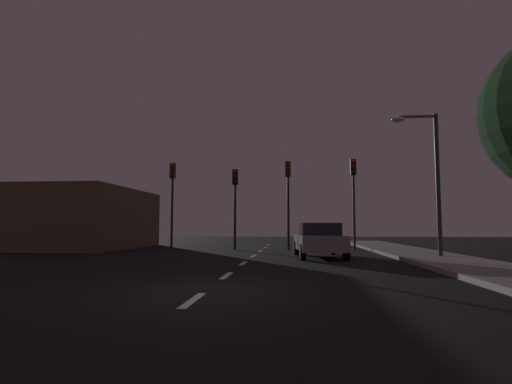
# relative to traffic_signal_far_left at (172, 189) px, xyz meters

# --- Properties ---
(ground_plane) EXTENTS (80.00, 80.00, 0.00)m
(ground_plane) POSITION_rel_traffic_signal_far_left_xyz_m (5.31, -8.10, -3.56)
(ground_plane) COLOR black
(sidewalk_curb_right) EXTENTS (3.00, 40.00, 0.15)m
(sidewalk_curb_right) POSITION_rel_traffic_signal_far_left_xyz_m (12.81, -8.10, -3.49)
(sidewalk_curb_right) COLOR gray
(sidewalk_curb_right) RESTS_ON ground_plane
(lane_stripe_nearest) EXTENTS (0.16, 1.60, 0.01)m
(lane_stripe_nearest) POSITION_rel_traffic_signal_far_left_xyz_m (5.31, -16.30, -3.56)
(lane_stripe_nearest) COLOR silver
(lane_stripe_nearest) RESTS_ON ground_plane
(lane_stripe_second) EXTENTS (0.16, 1.60, 0.01)m
(lane_stripe_second) POSITION_rel_traffic_signal_far_left_xyz_m (5.31, -12.50, -3.56)
(lane_stripe_second) COLOR silver
(lane_stripe_second) RESTS_ON ground_plane
(lane_stripe_third) EXTENTS (0.16, 1.60, 0.01)m
(lane_stripe_third) POSITION_rel_traffic_signal_far_left_xyz_m (5.31, -8.70, -3.56)
(lane_stripe_third) COLOR silver
(lane_stripe_third) RESTS_ON ground_plane
(lane_stripe_fourth) EXTENTS (0.16, 1.60, 0.01)m
(lane_stripe_fourth) POSITION_rel_traffic_signal_far_left_xyz_m (5.31, -4.90, -3.56)
(lane_stripe_fourth) COLOR silver
(lane_stripe_fourth) RESTS_ON ground_plane
(lane_stripe_fifth) EXTENTS (0.16, 1.60, 0.01)m
(lane_stripe_fifth) POSITION_rel_traffic_signal_far_left_xyz_m (5.31, -1.10, -3.56)
(lane_stripe_fifth) COLOR silver
(lane_stripe_fifth) RESTS_ON ground_plane
(lane_stripe_sixth) EXTENTS (0.16, 1.60, 0.01)m
(lane_stripe_sixth) POSITION_rel_traffic_signal_far_left_xyz_m (5.31, 2.70, -3.56)
(lane_stripe_sixth) COLOR silver
(lane_stripe_sixth) RESTS_ON ground_plane
(lane_stripe_seventh) EXTENTS (0.16, 1.60, 0.01)m
(lane_stripe_seventh) POSITION_rel_traffic_signal_far_left_xyz_m (5.31, 6.50, -3.56)
(lane_stripe_seventh) COLOR silver
(lane_stripe_seventh) RESTS_ON ground_plane
(traffic_signal_far_left) EXTENTS (0.32, 0.38, 5.10)m
(traffic_signal_far_left) POSITION_rel_traffic_signal_far_left_xyz_m (0.00, 0.00, 0.00)
(traffic_signal_far_left) COLOR #2D2D30
(traffic_signal_far_left) RESTS_ON ground_plane
(traffic_signal_center_left) EXTENTS (0.32, 0.38, 4.68)m
(traffic_signal_center_left) POSITION_rel_traffic_signal_far_left_xyz_m (3.75, -0.00, -0.27)
(traffic_signal_center_left) COLOR black
(traffic_signal_center_left) RESTS_ON ground_plane
(traffic_signal_center_right) EXTENTS (0.32, 0.38, 5.11)m
(traffic_signal_center_right) POSITION_rel_traffic_signal_far_left_xyz_m (6.84, 0.00, 0.01)
(traffic_signal_center_right) COLOR black
(traffic_signal_center_right) RESTS_ON ground_plane
(traffic_signal_far_right) EXTENTS (0.32, 0.38, 5.18)m
(traffic_signal_far_right) POSITION_rel_traffic_signal_far_left_xyz_m (10.57, 0.00, 0.05)
(traffic_signal_far_right) COLOR #2D2D30
(traffic_signal_far_right) RESTS_ON ground_plane
(car_stopped_ahead) EXTENTS (2.23, 4.57, 1.49)m
(car_stopped_ahead) POSITION_rel_traffic_signal_far_left_xyz_m (8.25, -5.46, -2.80)
(car_stopped_ahead) COLOR gray
(car_stopped_ahead) RESTS_ON ground_plane
(street_lamp_right) EXTENTS (1.91, 0.36, 6.05)m
(street_lamp_right) POSITION_rel_traffic_signal_far_left_xyz_m (12.77, -6.23, 0.16)
(street_lamp_right) COLOR #2D2D30
(street_lamp_right) RESTS_ON ground_plane
(storefront_left) EXTENTS (5.65, 9.67, 3.66)m
(storefront_left) POSITION_rel_traffic_signal_far_left_xyz_m (-5.52, 1.04, -1.73)
(storefront_left) COLOR brown
(storefront_left) RESTS_ON ground_plane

